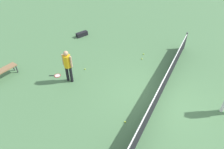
{
  "coord_description": "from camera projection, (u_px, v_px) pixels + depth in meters",
  "views": [
    {
      "loc": [
        6.58,
        1.15,
        6.38
      ],
      "look_at": [
        0.38,
        -2.13,
        0.9
      ],
      "focal_mm": 32.38,
      "sensor_mm": 36.0,
      "label": 1
    }
  ],
  "objects": [
    {
      "name": "ground_plane",
      "position": [
        159.0,
        100.0,
        8.94
      ],
      "size": [
        40.0,
        40.0,
        0.0
      ],
      "primitive_type": "plane",
      "color": "#4C7A4C"
    },
    {
      "name": "player_near_side",
      "position": [
        68.0,
        64.0,
        9.35
      ],
      "size": [
        0.36,
        0.53,
        1.7
      ],
      "color": "black",
      "rests_on": "ground_plane"
    },
    {
      "name": "tennis_ball_midcourt",
      "position": [
        85.0,
        69.0,
        10.67
      ],
      "size": [
        0.07,
        0.07,
        0.07
      ],
      "primitive_type": "sphere",
      "color": "#C6E033",
      "rests_on": "ground_plane"
    },
    {
      "name": "tennis_ball_baseline",
      "position": [
        143.0,
        54.0,
        11.84
      ],
      "size": [
        0.07,
        0.07,
        0.07
      ],
      "primitive_type": "sphere",
      "color": "#C6E033",
      "rests_on": "ground_plane"
    },
    {
      "name": "tennis_ball_near_player",
      "position": [
        125.0,
        122.0,
        7.92
      ],
      "size": [
        0.07,
        0.07,
        0.07
      ],
      "primitive_type": "sphere",
      "color": "#C6E033",
      "rests_on": "ground_plane"
    },
    {
      "name": "tennis_ball_by_net",
      "position": [
        142.0,
        59.0,
        11.44
      ],
      "size": [
        0.07,
        0.07,
        0.07
      ],
      "primitive_type": "sphere",
      "color": "#C6E033",
      "rests_on": "ground_plane"
    },
    {
      "name": "tennis_racket_near_player",
      "position": [
        57.0,
        76.0,
        10.27
      ],
      "size": [
        0.43,
        0.59,
        0.03
      ],
      "color": "red",
      "rests_on": "ground_plane"
    },
    {
      "name": "court_net",
      "position": [
        160.0,
        91.0,
        8.63
      ],
      "size": [
        10.09,
        0.09,
        1.07
      ],
      "color": "#4C4C51",
      "rests_on": "ground_plane"
    },
    {
      "name": "equipment_bag",
      "position": [
        82.0,
        34.0,
        13.63
      ],
      "size": [
        0.85,
        0.57,
        0.28
      ],
      "color": "black",
      "rests_on": "ground_plane"
    },
    {
      "name": "courtside_bench",
      "position": [
        2.0,
        71.0,
        9.88
      ],
      "size": [
        1.54,
        0.59,
        0.48
      ],
      "color": "olive",
      "rests_on": "ground_plane"
    }
  ]
}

